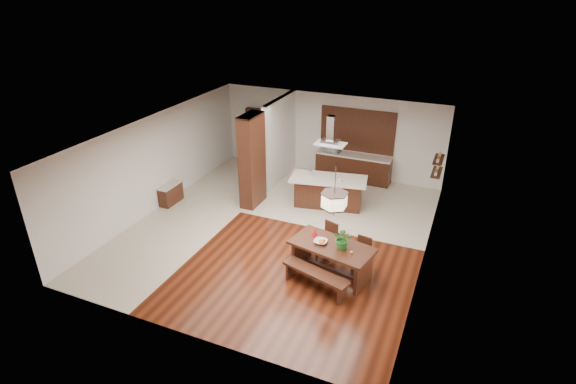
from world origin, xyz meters
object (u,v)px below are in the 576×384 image
at_px(hallway_console, 171,194).
at_px(island_cup, 340,180).
at_px(dining_chair_right, 361,254).
at_px(kitchen_island, 328,191).
at_px(dining_chair_left, 327,240).
at_px(dining_table, 332,253).
at_px(dining_bench, 315,280).
at_px(foliage_plant, 343,238).
at_px(microwave, 332,147).
at_px(fruit_bowl, 321,242).
at_px(range_hood, 331,130).
at_px(pendant_lantern, 335,190).

relative_size(hallway_console, island_cup, 7.81).
bearing_deg(dining_chair_right, hallway_console, 179.25).
height_order(hallway_console, kitchen_island, kitchen_island).
bearing_deg(dining_chair_left, kitchen_island, 127.03).
distance_m(dining_table, dining_bench, 0.80).
bearing_deg(hallway_console, dining_chair_left, -9.48).
distance_m(foliage_plant, microwave, 6.00).
distance_m(dining_table, dining_chair_right, 0.79).
distance_m(dining_chair_left, kitchen_island, 2.81).
height_order(dining_chair_right, island_cup, island_cup).
height_order(dining_bench, kitchen_island, kitchen_island).
relative_size(foliage_plant, fruit_bowl, 1.69).
height_order(foliage_plant, fruit_bowl, foliage_plant).
bearing_deg(dining_chair_right, dining_bench, -113.69).
relative_size(range_hood, microwave, 1.50).
bearing_deg(dining_bench, fruit_bowl, 100.76).
xyz_separation_m(range_hood, island_cup, (0.39, -0.12, -1.46)).
relative_size(dining_bench, pendant_lantern, 1.27).
height_order(fruit_bowl, microwave, microwave).
distance_m(dining_chair_right, fruit_bowl, 1.11).
xyz_separation_m(dining_chair_right, range_hood, (-1.80, 2.89, 2.05)).
bearing_deg(dining_table, dining_chair_left, 117.01).
bearing_deg(dining_chair_right, dining_chair_left, 176.87).
bearing_deg(foliage_plant, kitchen_island, 113.31).
bearing_deg(dining_table, microwave, 108.07).
height_order(hallway_console, dining_chair_right, dining_chair_right).
xyz_separation_m(dining_table, foliage_plant, (0.27, -0.03, 0.48)).
bearing_deg(pendant_lantern, kitchen_island, 109.57).
bearing_deg(dining_chair_left, range_hood, 127.01).
bearing_deg(fruit_bowl, pendant_lantern, 5.08).
distance_m(foliage_plant, island_cup, 3.45).
height_order(hallway_console, dining_chair_left, dining_chair_left).
bearing_deg(dining_chair_left, dining_chair_right, 7.23).
xyz_separation_m(dining_table, island_cup, (-0.81, 3.25, 0.41)).
bearing_deg(dining_chair_left, dining_table, -43.48).
xyz_separation_m(dining_bench, fruit_bowl, (-0.13, 0.67, 0.62)).
bearing_deg(kitchen_island, dining_table, -80.92).
bearing_deg(dining_table, hallway_console, 164.62).
relative_size(range_hood, island_cup, 7.99).
bearing_deg(dining_bench, foliage_plant, 57.76).
height_order(hallway_console, pendant_lantern, pendant_lantern).
xyz_separation_m(dining_table, kitchen_island, (-1.20, 3.37, -0.11)).
bearing_deg(dining_chair_left, pendant_lantern, -43.48).
distance_m(range_hood, microwave, 2.67).
distance_m(hallway_console, dining_chair_right, 6.54).
bearing_deg(range_hood, pendant_lantern, -70.45).
relative_size(pendant_lantern, kitchen_island, 0.53).
height_order(dining_chair_left, range_hood, range_hood).
xyz_separation_m(dining_table, microwave, (-1.83, 5.59, 0.52)).
bearing_deg(dining_chair_right, fruit_bowl, -141.07).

